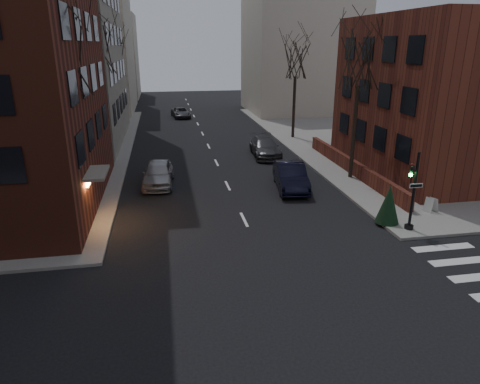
# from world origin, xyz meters

# --- Properties ---
(ground) EXTENTS (160.00, 160.00, 0.00)m
(ground) POSITION_xyz_m (0.00, 0.00, 0.00)
(ground) COLOR black
(ground) RESTS_ON ground
(building_right_brick) EXTENTS (12.00, 14.00, 11.00)m
(building_right_brick) POSITION_xyz_m (16.50, 19.00, 5.50)
(building_right_brick) COLOR maroon
(building_right_brick) RESTS_ON ground
(low_wall_right) EXTENTS (0.35, 16.00, 1.00)m
(low_wall_right) POSITION_xyz_m (9.30, 19.00, 0.65)
(low_wall_right) COLOR maroon
(low_wall_right) RESTS_ON sidewalk_far_right
(building_distant_la) EXTENTS (14.00, 16.00, 18.00)m
(building_distant_la) POSITION_xyz_m (-15.00, 55.00, 9.00)
(building_distant_la) COLOR #BCB09F
(building_distant_la) RESTS_ON ground
(building_distant_ra) EXTENTS (14.00, 14.00, 16.00)m
(building_distant_ra) POSITION_xyz_m (15.00, 50.00, 8.00)
(building_distant_ra) COLOR #BCB09F
(building_distant_ra) RESTS_ON ground
(building_distant_lb) EXTENTS (10.00, 12.00, 14.00)m
(building_distant_lb) POSITION_xyz_m (-13.00, 72.00, 7.00)
(building_distant_lb) COLOR #BCB09F
(building_distant_lb) RESTS_ON ground
(traffic_signal) EXTENTS (0.76, 0.44, 4.00)m
(traffic_signal) POSITION_xyz_m (7.94, 8.99, 1.91)
(traffic_signal) COLOR black
(traffic_signal) RESTS_ON sidewalk_far_right
(tree_left_a) EXTENTS (4.18, 4.18, 10.26)m
(tree_left_a) POSITION_xyz_m (-8.80, 14.00, 8.47)
(tree_left_a) COLOR #2D231C
(tree_left_a) RESTS_ON sidewalk_far_left
(tree_left_b) EXTENTS (4.40, 4.40, 10.80)m
(tree_left_b) POSITION_xyz_m (-8.80, 26.00, 8.91)
(tree_left_b) COLOR #2D231C
(tree_left_b) RESTS_ON sidewalk_far_left
(tree_left_c) EXTENTS (3.96, 3.96, 9.72)m
(tree_left_c) POSITION_xyz_m (-8.80, 40.00, 8.03)
(tree_left_c) COLOR #2D231C
(tree_left_c) RESTS_ON sidewalk_far_left
(tree_right_a) EXTENTS (3.96, 3.96, 9.72)m
(tree_right_a) POSITION_xyz_m (8.80, 18.00, 8.03)
(tree_right_a) COLOR #2D231C
(tree_right_a) RESTS_ON sidewalk_far_right
(tree_right_b) EXTENTS (3.74, 3.74, 9.18)m
(tree_right_b) POSITION_xyz_m (8.80, 32.00, 7.59)
(tree_right_b) COLOR #2D231C
(tree_right_b) RESTS_ON sidewalk_far_right
(streetlamp_near) EXTENTS (0.36, 0.36, 6.28)m
(streetlamp_near) POSITION_xyz_m (-8.20, 22.00, 4.24)
(streetlamp_near) COLOR black
(streetlamp_near) RESTS_ON sidewalk_far_left
(streetlamp_far) EXTENTS (0.36, 0.36, 6.28)m
(streetlamp_far) POSITION_xyz_m (-8.20, 42.00, 4.24)
(streetlamp_far) COLOR black
(streetlamp_far) RESTS_ON sidewalk_far_left
(parked_sedan) EXTENTS (2.49, 5.39, 1.71)m
(parked_sedan) POSITION_xyz_m (4.00, 16.71, 0.86)
(parked_sedan) COLOR black
(parked_sedan) RESTS_ON ground
(car_lane_silver) EXTENTS (2.26, 4.98, 1.66)m
(car_lane_silver) POSITION_xyz_m (-4.60, 18.96, 0.83)
(car_lane_silver) COLOR #A0A0A5
(car_lane_silver) RESTS_ON ground
(car_lane_gray) EXTENTS (2.51, 5.52, 1.57)m
(car_lane_gray) POSITION_xyz_m (4.36, 25.44, 0.78)
(car_lane_gray) COLOR #3B3C40
(car_lane_gray) RESTS_ON ground
(car_lane_far) EXTENTS (2.61, 4.76, 1.26)m
(car_lane_far) POSITION_xyz_m (-1.74, 47.11, 0.63)
(car_lane_far) COLOR #3E3E43
(car_lane_far) RESTS_ON ground
(sandwich_board) EXTENTS (0.54, 0.61, 0.82)m
(sandwich_board) POSITION_xyz_m (10.49, 10.96, 0.56)
(sandwich_board) COLOR silver
(sandwich_board) RESTS_ON sidewalk_far_right
(evergreen_shrub) EXTENTS (1.58, 1.58, 2.04)m
(evergreen_shrub) POSITION_xyz_m (7.30, 9.97, 1.17)
(evergreen_shrub) COLOR black
(evergreen_shrub) RESTS_ON sidewalk_far_right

